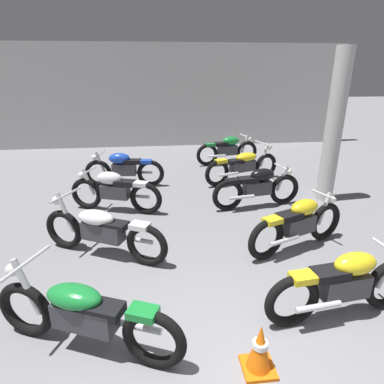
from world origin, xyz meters
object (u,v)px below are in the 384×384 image
at_px(support_pillar, 334,128).
at_px(motorcycle_left_row_1, 102,230).
at_px(motorcycle_left_row_2, 115,190).
at_px(motorcycle_right_row_4, 228,149).
at_px(motorcycle_left_row_0, 84,314).
at_px(motorcycle_left_row_3, 124,168).
at_px(motorcycle_right_row_1, 299,223).
at_px(motorcycle_right_row_2, 258,187).
at_px(motorcycle_right_row_3, 243,165).
at_px(traffic_cone, 260,349).
at_px(motorcycle_right_row_0, 345,284).

bearing_deg(support_pillar, motorcycle_left_row_1, -157.72).
distance_m(motorcycle_left_row_2, motorcycle_right_row_4, 4.43).
distance_m(motorcycle_left_row_0, motorcycle_left_row_1, 1.87).
relative_size(motorcycle_left_row_3, motorcycle_right_row_4, 1.00).
bearing_deg(motorcycle_right_row_1, motorcycle_right_row_2, 94.59).
height_order(motorcycle_left_row_1, motorcycle_right_row_3, same).
bearing_deg(support_pillar, motorcycle_right_row_1, -126.83).
relative_size(motorcycle_left_row_1, traffic_cone, 3.69).
relative_size(motorcycle_left_row_3, motorcycle_right_row_1, 1.06).
bearing_deg(motorcycle_right_row_2, motorcycle_right_row_3, 85.66).
bearing_deg(motorcycle_left_row_0, motorcycle_right_row_4, 66.35).
bearing_deg(motorcycle_right_row_3, traffic_cone, -103.14).
distance_m(motorcycle_left_row_3, motorcycle_right_row_4, 3.42).
distance_m(motorcycle_left_row_3, motorcycle_right_row_3, 3.01).
distance_m(motorcycle_left_row_3, motorcycle_right_row_0, 5.78).
xyz_separation_m(motorcycle_left_row_2, motorcycle_right_row_0, (2.96, -3.45, 0.00)).
height_order(motorcycle_right_row_1, motorcycle_right_row_4, same).
height_order(motorcycle_left_row_2, motorcycle_right_row_1, same).
relative_size(motorcycle_left_row_0, motorcycle_left_row_1, 1.02).
height_order(motorcycle_left_row_0, motorcycle_right_row_1, motorcycle_left_row_0).
bearing_deg(traffic_cone, motorcycle_left_row_1, 127.46).
height_order(motorcycle_left_row_2, motorcycle_right_row_2, same).
height_order(motorcycle_left_row_3, motorcycle_right_row_2, same).
bearing_deg(motorcycle_right_row_0, motorcycle_left_row_2, 130.68).
relative_size(motorcycle_right_row_0, motorcycle_right_row_4, 1.01).
xyz_separation_m(motorcycle_right_row_0, motorcycle_right_row_1, (0.12, 1.58, 0.00)).
bearing_deg(motorcycle_left_row_0, motorcycle_right_row_2, 50.30).
bearing_deg(motorcycle_right_row_4, support_pillar, -63.21).
bearing_deg(motorcycle_right_row_0, traffic_cone, -152.56).
xyz_separation_m(motorcycle_right_row_0, motorcycle_right_row_3, (0.11, 4.97, -0.01)).
xyz_separation_m(motorcycle_left_row_0, motorcycle_right_row_1, (3.03, 1.74, 0.01)).
bearing_deg(motorcycle_left_row_2, motorcycle_right_row_1, -31.21).
xyz_separation_m(motorcycle_right_row_2, motorcycle_right_row_3, (0.13, 1.65, -0.01)).
bearing_deg(motorcycle_right_row_1, motorcycle_right_row_4, 90.46).
relative_size(motorcycle_left_row_1, motorcycle_right_row_1, 1.07).
xyz_separation_m(motorcycle_left_row_3, motorcycle_right_row_2, (2.88, -1.67, 0.00)).
relative_size(motorcycle_right_row_4, traffic_cone, 3.63).
bearing_deg(traffic_cone, motorcycle_right_row_1, 59.02).
height_order(motorcycle_right_row_3, motorcycle_right_row_4, motorcycle_right_row_3).
bearing_deg(motorcycle_left_row_0, traffic_cone, -14.97).
relative_size(motorcycle_left_row_3, motorcycle_right_row_2, 1.00).
relative_size(motorcycle_left_row_0, motorcycle_left_row_2, 1.07).
xyz_separation_m(support_pillar, motorcycle_right_row_0, (-1.64, -3.60, -1.14)).
bearing_deg(support_pillar, motorcycle_right_row_3, 138.01).
relative_size(motorcycle_left_row_0, motorcycle_right_row_3, 0.98).
relative_size(motorcycle_left_row_0, motorcycle_right_row_2, 1.04).
bearing_deg(motorcycle_left_row_2, motorcycle_right_row_3, 26.36).
bearing_deg(motorcycle_left_row_0, support_pillar, 39.59).
bearing_deg(motorcycle_right_row_3, motorcycle_right_row_1, -89.75).
height_order(motorcycle_left_row_2, traffic_cone, motorcycle_left_row_2).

